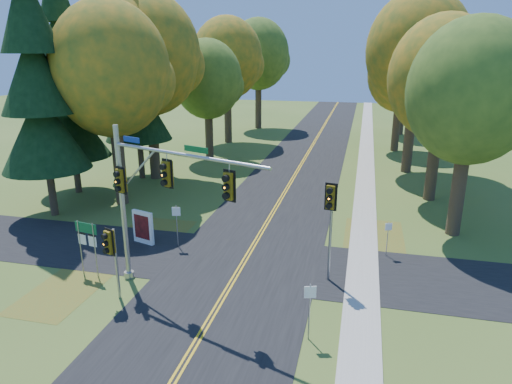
% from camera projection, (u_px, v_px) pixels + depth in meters
% --- Properties ---
extents(ground, '(160.00, 160.00, 0.00)m').
position_uv_depth(ground, '(234.00, 279.00, 22.57)').
color(ground, '#3E5B20').
rests_on(ground, ground).
extents(road_main, '(8.00, 160.00, 0.02)m').
position_uv_depth(road_main, '(234.00, 279.00, 22.56)').
color(road_main, black).
rests_on(road_main, ground).
extents(road_cross, '(60.00, 6.00, 0.02)m').
position_uv_depth(road_cross, '(244.00, 261.00, 24.42)').
color(road_cross, black).
rests_on(road_cross, ground).
extents(centerline_left, '(0.10, 160.00, 0.01)m').
position_uv_depth(centerline_left, '(232.00, 278.00, 22.58)').
color(centerline_left, gold).
rests_on(centerline_left, road_main).
extents(centerline_right, '(0.10, 160.00, 0.01)m').
position_uv_depth(centerline_right, '(236.00, 279.00, 22.54)').
color(centerline_right, gold).
rests_on(centerline_right, road_main).
extents(sidewalk_east, '(1.60, 160.00, 0.06)m').
position_uv_depth(sidewalk_east, '(362.00, 293.00, 21.19)').
color(sidewalk_east, '#9E998E').
rests_on(sidewalk_east, ground).
extents(leaf_patch_w_near, '(4.00, 6.00, 0.00)m').
position_uv_depth(leaf_patch_w_near, '(149.00, 236.00, 27.71)').
color(leaf_patch_w_near, brown).
rests_on(leaf_patch_w_near, ground).
extents(leaf_patch_e, '(3.50, 8.00, 0.00)m').
position_uv_depth(leaf_patch_e, '(374.00, 244.00, 26.63)').
color(leaf_patch_e, brown).
rests_on(leaf_patch_e, ground).
extents(leaf_patch_w_far, '(3.00, 5.00, 0.00)m').
position_uv_depth(leaf_patch_w_far, '(63.00, 291.00, 21.44)').
color(leaf_patch_w_far, brown).
rests_on(leaf_patch_w_far, ground).
extents(tree_w_a, '(8.00, 8.00, 14.15)m').
position_uv_depth(tree_w_a, '(112.00, 70.00, 30.87)').
color(tree_w_a, '#38281C').
rests_on(tree_w_a, ground).
extents(tree_e_a, '(7.20, 7.20, 12.73)m').
position_uv_depth(tree_e_a, '(473.00, 93.00, 25.58)').
color(tree_e_a, '#38281C').
rests_on(tree_e_a, ground).
extents(tree_w_b, '(8.60, 8.60, 15.38)m').
position_uv_depth(tree_w_b, '(149.00, 55.00, 37.14)').
color(tree_w_b, '#38281C').
rests_on(tree_w_b, ground).
extents(tree_e_b, '(7.60, 7.60, 13.33)m').
position_uv_depth(tree_e_b, '(444.00, 78.00, 31.92)').
color(tree_e_b, '#38281C').
rests_on(tree_e_b, ground).
extents(tree_w_c, '(6.80, 6.80, 11.91)m').
position_uv_depth(tree_w_c, '(208.00, 80.00, 44.98)').
color(tree_w_c, '#38281C').
rests_on(tree_w_c, ground).
extents(tree_e_c, '(8.80, 8.80, 15.79)m').
position_uv_depth(tree_e_c, '(419.00, 51.00, 39.15)').
color(tree_e_c, '#38281C').
rests_on(tree_e_c, ground).
extents(tree_w_d, '(8.20, 8.20, 14.56)m').
position_uv_depth(tree_w_d, '(228.00, 59.00, 52.64)').
color(tree_w_d, '#38281C').
rests_on(tree_w_d, ground).
extents(tree_e_d, '(7.00, 7.00, 12.32)m').
position_uv_depth(tree_e_d, '(402.00, 75.00, 48.53)').
color(tree_e_d, '#38281C').
rests_on(tree_e_d, ground).
extents(tree_w_e, '(8.40, 8.40, 14.97)m').
position_uv_depth(tree_w_e, '(259.00, 55.00, 62.40)').
color(tree_w_e, '#38281C').
rests_on(tree_w_e, ground).
extents(tree_e_e, '(7.80, 7.80, 13.74)m').
position_uv_depth(tree_e_e, '(407.00, 62.00, 57.91)').
color(tree_e_e, '#38281C').
rests_on(tree_e_e, ground).
extents(pine_a, '(5.60, 5.60, 19.48)m').
position_uv_depth(pine_a, '(36.00, 77.00, 28.57)').
color(pine_a, '#38281C').
rests_on(pine_a, ground).
extents(pine_b, '(5.60, 5.60, 17.31)m').
position_uv_depth(pine_b, '(66.00, 87.00, 33.85)').
color(pine_b, '#38281C').
rests_on(pine_b, ground).
extents(pine_c, '(5.60, 5.60, 20.56)m').
position_uv_depth(pine_c, '(134.00, 64.00, 37.36)').
color(pine_c, '#38281C').
rests_on(pine_c, ground).
extents(traffic_mast, '(7.97, 3.09, 7.64)m').
position_uv_depth(traffic_mast, '(152.00, 191.00, 20.12)').
color(traffic_mast, '#9C9FA5').
rests_on(traffic_mast, ground).
extents(east_signal_pole, '(0.58, 0.68, 5.04)m').
position_uv_depth(east_signal_pole, '(331.00, 208.00, 21.19)').
color(east_signal_pole, gray).
rests_on(east_signal_pole, ground).
extents(ped_signal_pole, '(0.52, 0.63, 3.48)m').
position_uv_depth(ped_signal_pole, '(111.00, 247.00, 19.96)').
color(ped_signal_pole, '#94959C').
rests_on(ped_signal_pole, ground).
extents(route_sign_cluster, '(1.31, 0.28, 2.85)m').
position_uv_depth(route_sign_cluster, '(87.00, 238.00, 22.47)').
color(route_sign_cluster, gray).
rests_on(route_sign_cluster, ground).
extents(info_kiosk, '(1.43, 0.61, 1.98)m').
position_uv_depth(info_kiosk, '(143.00, 227.00, 26.44)').
color(info_kiosk, white).
rests_on(info_kiosk, ground).
extents(reg_sign_e_north, '(0.37, 0.15, 2.00)m').
position_uv_depth(reg_sign_e_north, '(388.00, 233.00, 24.70)').
color(reg_sign_e_north, gray).
rests_on(reg_sign_e_north, ground).
extents(reg_sign_e_south, '(0.45, 0.17, 2.42)m').
position_uv_depth(reg_sign_e_south, '(310.00, 302.00, 17.42)').
color(reg_sign_e_south, gray).
rests_on(reg_sign_e_south, ground).
extents(reg_sign_w, '(0.47, 0.14, 2.50)m').
position_uv_depth(reg_sign_w, '(177.00, 219.00, 25.75)').
color(reg_sign_w, gray).
rests_on(reg_sign_w, ground).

